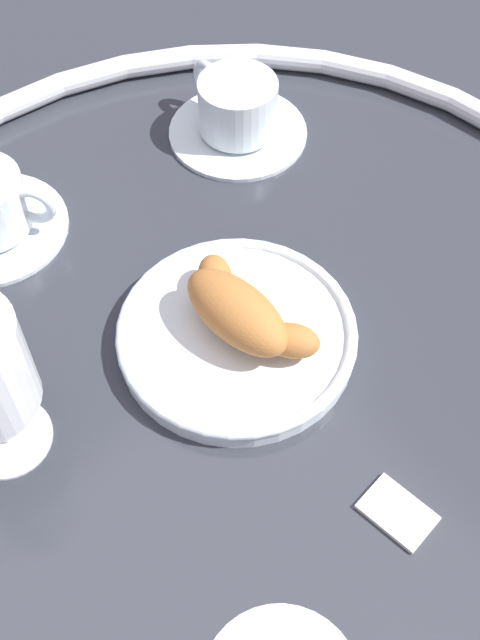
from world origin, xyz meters
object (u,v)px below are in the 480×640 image
at_px(pastry_plate, 240,334).
at_px(coffee_cup_near, 237,112).
at_px(croissant_large, 243,311).
at_px(sugar_packet, 398,511).

xyz_separation_m(pastry_plate, coffee_cup_near, (-0.19, 0.16, 0.02)).
xyz_separation_m(croissant_large, sugar_packet, (0.18, -0.02, -0.04)).
relative_size(croissant_large, coffee_cup_near, 1.01).
bearing_deg(croissant_large, sugar_packet, -5.55).
bearing_deg(pastry_plate, sugar_packet, -4.56).
bearing_deg(coffee_cup_near, sugar_packet, -25.66).
xyz_separation_m(croissant_large, coffee_cup_near, (-0.19, 0.16, -0.01)).
bearing_deg(pastry_plate, coffee_cup_near, 139.00).
distance_m(croissant_large, sugar_packet, 0.19).
relative_size(pastry_plate, coffee_cup_near, 1.41).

